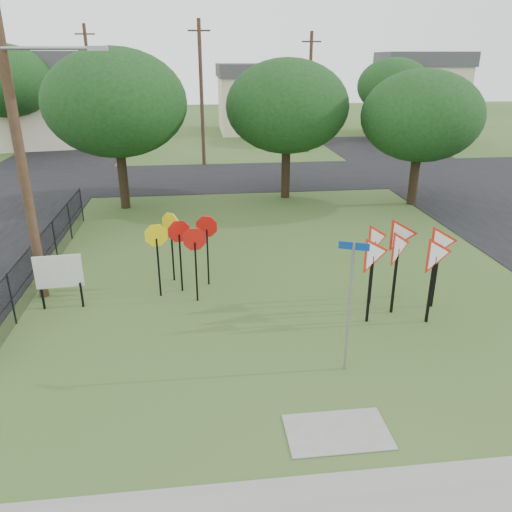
{
  "coord_description": "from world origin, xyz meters",
  "views": [
    {
      "loc": [
        -2.49,
        -9.89,
        6.8
      ],
      "look_at": [
        -0.95,
        3.0,
        1.6
      ],
      "focal_mm": 35.0,
      "sensor_mm": 36.0,
      "label": 1
    }
  ],
  "objects_px": {
    "stop_sign_cluster": "(182,238)",
    "yield_sign_cluster": "(403,249)",
    "info_board": "(59,274)",
    "street_name_sign": "(350,300)"
  },
  "relations": [
    {
      "from": "street_name_sign",
      "to": "info_board",
      "type": "height_order",
      "value": "street_name_sign"
    },
    {
      "from": "yield_sign_cluster",
      "to": "street_name_sign",
      "type": "bearing_deg",
      "value": -130.71
    },
    {
      "from": "stop_sign_cluster",
      "to": "yield_sign_cluster",
      "type": "height_order",
      "value": "yield_sign_cluster"
    },
    {
      "from": "stop_sign_cluster",
      "to": "yield_sign_cluster",
      "type": "relative_size",
      "value": 0.71
    },
    {
      "from": "yield_sign_cluster",
      "to": "info_board",
      "type": "height_order",
      "value": "yield_sign_cluster"
    },
    {
      "from": "street_name_sign",
      "to": "yield_sign_cluster",
      "type": "bearing_deg",
      "value": 49.29
    },
    {
      "from": "street_name_sign",
      "to": "stop_sign_cluster",
      "type": "xyz_separation_m",
      "value": [
        -3.78,
        4.74,
        -0.08
      ]
    },
    {
      "from": "stop_sign_cluster",
      "to": "yield_sign_cluster",
      "type": "bearing_deg",
      "value": -18.72
    },
    {
      "from": "stop_sign_cluster",
      "to": "yield_sign_cluster",
      "type": "xyz_separation_m",
      "value": [
        6.08,
        -2.06,
        0.16
      ]
    },
    {
      "from": "yield_sign_cluster",
      "to": "info_board",
      "type": "distance_m",
      "value": 9.68
    }
  ]
}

